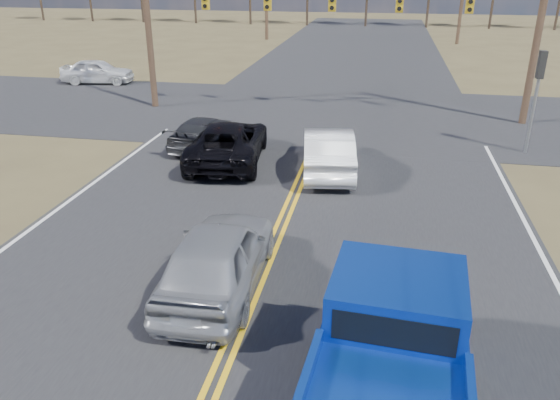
% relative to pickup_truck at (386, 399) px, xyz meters
% --- Properties ---
extents(ground, '(160.00, 160.00, 0.00)m').
position_rel_pickup_truck_xyz_m(ground, '(-2.89, 2.10, -1.13)').
color(ground, brown).
rests_on(ground, ground).
extents(road_main, '(14.00, 120.00, 0.02)m').
position_rel_pickup_truck_xyz_m(road_main, '(-2.89, 12.10, -1.13)').
color(road_main, '#28282B').
rests_on(road_main, ground).
extents(road_cross, '(120.00, 12.00, 0.02)m').
position_rel_pickup_truck_xyz_m(road_cross, '(-2.89, 20.10, -1.13)').
color(road_cross, '#28282B').
rests_on(road_cross, ground).
extents(signal_gantry, '(19.60, 4.83, 10.00)m').
position_rel_pickup_truck_xyz_m(signal_gantry, '(-2.39, 19.88, 3.94)').
color(signal_gantry, '#473323').
rests_on(signal_gantry, ground).
extents(utility_poles, '(19.60, 58.32, 10.00)m').
position_rel_pickup_truck_xyz_m(utility_poles, '(-2.89, 19.10, 4.10)').
color(utility_poles, '#473323').
rests_on(utility_poles, ground).
extents(pickup_truck, '(2.85, 6.35, 2.32)m').
position_rel_pickup_truck_xyz_m(pickup_truck, '(0.00, 0.00, 0.00)').
color(pickup_truck, black).
rests_on(pickup_truck, ground).
extents(silver_suv, '(2.04, 4.84, 1.63)m').
position_rel_pickup_truck_xyz_m(silver_suv, '(-3.69, 4.03, -0.31)').
color(silver_suv, '#9B9DA3').
rests_on(silver_suv, ground).
extents(black_suv, '(3.11, 5.70, 1.52)m').
position_rel_pickup_truck_xyz_m(black_suv, '(-5.84, 12.49, -0.37)').
color(black_suv, black).
rests_on(black_suv, ground).
extents(white_car_queue, '(2.34, 5.00, 1.59)m').
position_rel_pickup_truck_xyz_m(white_car_queue, '(-2.09, 12.10, -0.33)').
color(white_car_queue, silver).
rests_on(white_car_queue, ground).
extents(dgrey_car_queue, '(2.30, 4.35, 1.20)m').
position_rel_pickup_truck_xyz_m(dgrey_car_queue, '(-7.25, 14.06, -0.53)').
color(dgrey_car_queue, '#2F2F33').
rests_on(dgrey_car_queue, ground).
extents(cross_car_west, '(2.38, 4.55, 1.48)m').
position_rel_pickup_truck_xyz_m(cross_car_west, '(-17.69, 25.10, -0.39)').
color(cross_car_west, white).
rests_on(cross_car_west, ground).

